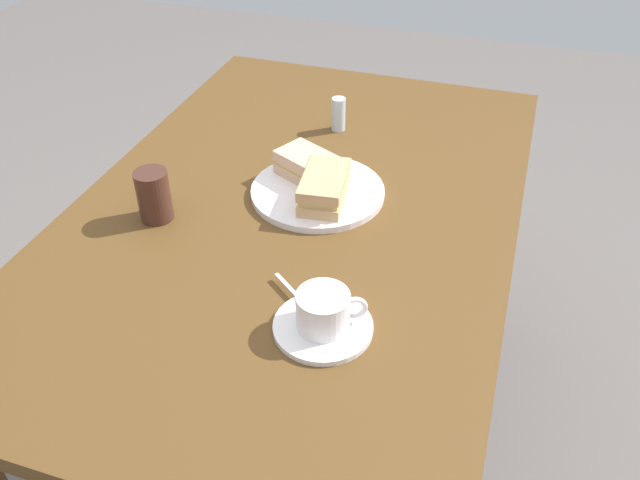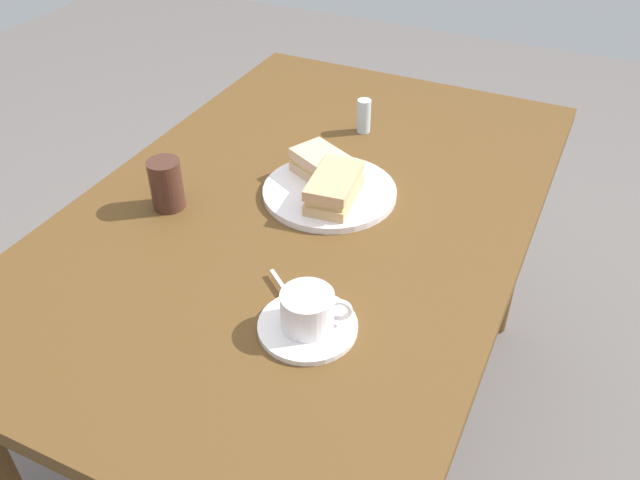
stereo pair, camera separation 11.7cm
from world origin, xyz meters
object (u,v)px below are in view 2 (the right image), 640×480
(sandwich_front, at_px, (334,188))
(coffee_cup, at_px, (308,309))
(dining_table, at_px, (307,246))
(spoon, at_px, (287,293))
(drinking_glass, at_px, (166,184))
(sandwich_back, at_px, (322,165))
(salt_shaker, at_px, (364,116))
(sandwich_plate, at_px, (330,192))
(coffee_saucer, at_px, (308,326))

(sandwich_front, distance_m, coffee_cup, 0.35)
(dining_table, relative_size, spoon, 15.68)
(spoon, bearing_deg, drinking_glass, 67.24)
(dining_table, xyz_separation_m, sandwich_back, (0.09, 0.01, 0.15))
(sandwich_front, xyz_separation_m, salt_shaker, (0.31, 0.06, -0.00))
(sandwich_plate, relative_size, coffee_saucer, 1.71)
(dining_table, bearing_deg, coffee_saucer, -153.41)
(sandwich_back, distance_m, coffee_cup, 0.43)
(sandwich_front, relative_size, salt_shaker, 1.97)
(sandwich_back, xyz_separation_m, coffee_cup, (-0.40, -0.16, 0.00))
(dining_table, distance_m, coffee_saucer, 0.37)
(sandwich_front, bearing_deg, spoon, -171.45)
(spoon, height_order, drinking_glass, drinking_glass)
(salt_shaker, bearing_deg, spoon, -169.79)
(coffee_cup, xyz_separation_m, drinking_glass, (0.19, 0.40, 0.01))
(sandwich_front, height_order, coffee_cup, coffee_cup)
(salt_shaker, bearing_deg, coffee_cup, -165.21)
(dining_table, bearing_deg, coffee_cup, -153.13)
(dining_table, xyz_separation_m, spoon, (-0.26, -0.10, 0.12))
(sandwich_plate, distance_m, drinking_glass, 0.32)
(sandwich_plate, distance_m, sandwich_front, 0.05)
(coffee_saucer, xyz_separation_m, spoon, (0.05, 0.06, 0.01))
(dining_table, xyz_separation_m, coffee_saucer, (-0.31, -0.16, 0.11))
(sandwich_plate, bearing_deg, spoon, -168.06)
(coffee_saucer, distance_m, salt_shaker, 0.66)
(sandwich_front, relative_size, coffee_saucer, 0.98)
(coffee_cup, relative_size, drinking_glass, 1.06)
(coffee_saucer, bearing_deg, sandwich_plate, 19.36)
(salt_shaker, bearing_deg, sandwich_front, -168.30)
(sandwich_back, bearing_deg, coffee_saucer, -158.03)
(sandwich_back, height_order, coffee_saucer, sandwich_back)
(coffee_saucer, height_order, drinking_glass, drinking_glass)
(sandwich_plate, bearing_deg, sandwich_front, -142.24)
(dining_table, distance_m, sandwich_front, 0.16)
(spoon, bearing_deg, salt_shaker, 10.21)
(sandwich_back, height_order, drinking_glass, drinking_glass)
(coffee_saucer, relative_size, salt_shaker, 2.00)
(coffee_saucer, height_order, salt_shaker, salt_shaker)
(sandwich_back, xyz_separation_m, drinking_glass, (-0.21, 0.24, 0.01))
(sandwich_plate, xyz_separation_m, coffee_saucer, (-0.36, -0.13, -0.00))
(sandwich_back, bearing_deg, sandwich_front, -139.97)
(coffee_cup, bearing_deg, sandwich_back, 22.19)
(coffee_cup, distance_m, drinking_glass, 0.44)
(sandwich_plate, bearing_deg, drinking_glass, 122.43)
(dining_table, height_order, drinking_glass, drinking_glass)
(sandwich_front, bearing_deg, coffee_saucer, -162.67)
(dining_table, bearing_deg, salt_shaker, 1.98)
(sandwich_front, height_order, sandwich_back, sandwich_front)
(coffee_cup, xyz_separation_m, salt_shaker, (0.64, 0.17, -0.00))
(sandwich_back, distance_m, spoon, 0.37)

